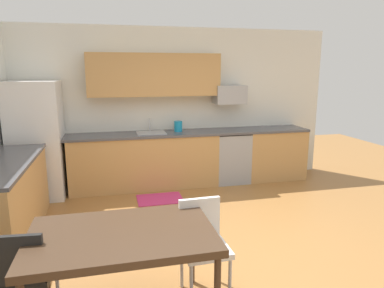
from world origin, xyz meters
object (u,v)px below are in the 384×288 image
(kettle, at_px, (178,127))
(microwave, at_px, (229,95))
(chair_near_table, at_px, (203,239))
(oven_range, at_px, (230,156))
(chair_far_side, at_px, (23,272))
(dining_table, at_px, (122,240))
(refrigerator, at_px, (37,141))

(kettle, bearing_deg, microwave, 3.05)
(microwave, xyz_separation_m, chair_near_table, (-1.33, -3.13, -1.05))
(oven_range, relative_size, chair_far_side, 1.07)
(dining_table, bearing_deg, kettle, 71.75)
(microwave, distance_m, dining_table, 4.03)
(refrigerator, xyz_separation_m, chair_far_side, (0.43, -3.13, -0.40))
(oven_range, distance_m, chair_far_side, 4.23)
(dining_table, height_order, chair_near_table, chair_near_table)
(dining_table, bearing_deg, oven_range, 58.17)
(dining_table, height_order, chair_far_side, chair_far_side)
(chair_near_table, bearing_deg, dining_table, -160.54)
(microwave, height_order, dining_table, microwave)
(refrigerator, relative_size, oven_range, 2.00)
(refrigerator, relative_size, dining_table, 1.30)
(refrigerator, distance_m, dining_table, 3.40)
(refrigerator, height_order, kettle, refrigerator)
(oven_range, height_order, chair_near_table, oven_range)
(microwave, height_order, kettle, microwave)
(microwave, distance_m, kettle, 1.08)
(dining_table, bearing_deg, chair_near_table, 19.46)
(refrigerator, height_order, dining_table, refrigerator)
(chair_near_table, bearing_deg, microwave, 66.97)
(dining_table, relative_size, chair_far_side, 1.65)
(oven_range, bearing_deg, refrigerator, -178.57)
(dining_table, distance_m, kettle, 3.51)
(chair_far_side, bearing_deg, dining_table, -5.38)
(chair_near_table, distance_m, chair_far_side, 1.45)
(oven_range, distance_m, chair_near_table, 3.30)
(microwave, bearing_deg, dining_table, -121.07)
(refrigerator, distance_m, chair_near_table, 3.51)
(refrigerator, relative_size, kettle, 9.09)
(oven_range, height_order, chair_far_side, oven_range)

